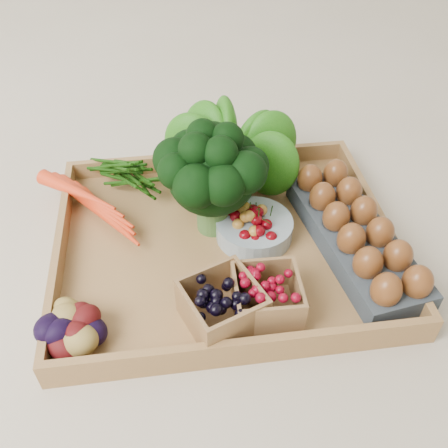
{
  "coord_description": "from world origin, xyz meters",
  "views": [
    {
      "loc": [
        -0.08,
        -0.59,
        0.61
      ],
      "look_at": [
        0.0,
        0.0,
        0.06
      ],
      "focal_mm": 40.0,
      "sensor_mm": 36.0,
      "label": 1
    }
  ],
  "objects": [
    {
      "name": "ground",
      "position": [
        0.0,
        0.0,
        0.0
      ],
      "size": [
        4.0,
        4.0,
        0.0
      ],
      "primitive_type": "plane",
      "color": "beige",
      "rests_on": "ground"
    },
    {
      "name": "tray",
      "position": [
        0.0,
        0.0,
        0.01
      ],
      "size": [
        0.55,
        0.45,
        0.01
      ],
      "primitive_type": "cube",
      "color": "#A57845",
      "rests_on": "ground"
    },
    {
      "name": "carrots",
      "position": [
        -0.22,
        0.1,
        0.04
      ],
      "size": [
        0.19,
        0.14,
        0.05
      ],
      "primitive_type": null,
      "color": "#F03915",
      "rests_on": "tray"
    },
    {
      "name": "lettuce",
      "position": [
        0.03,
        0.16,
        0.1
      ],
      "size": [
        0.16,
        0.16,
        0.16
      ],
      "primitive_type": "sphere",
      "color": "#15570D",
      "rests_on": "tray"
    },
    {
      "name": "broccoli",
      "position": [
        -0.01,
        0.04,
        0.09
      ],
      "size": [
        0.18,
        0.18,
        0.14
      ],
      "primitive_type": null,
      "color": "black",
      "rests_on": "tray"
    },
    {
      "name": "cherry_bowl",
      "position": [
        0.05,
        0.01,
        0.03
      ],
      "size": [
        0.13,
        0.13,
        0.03
      ],
      "primitive_type": "cylinder",
      "color": "#8C9EA5",
      "rests_on": "tray"
    },
    {
      "name": "egg_carton",
      "position": [
        0.21,
        -0.04,
        0.03
      ],
      "size": [
        0.16,
        0.33,
        0.04
      ],
      "primitive_type": "cube",
      "rotation": [
        0.0,
        0.0,
        0.15
      ],
      "color": "#3C454D",
      "rests_on": "tray"
    },
    {
      "name": "potatoes",
      "position": [
        -0.23,
        -0.16,
        0.05
      ],
      "size": [
        0.12,
        0.12,
        0.07
      ],
      "primitive_type": null,
      "color": "#3D090A",
      "rests_on": "tray"
    },
    {
      "name": "punnet_blackberry",
      "position": [
        -0.02,
        -0.16,
        0.05
      ],
      "size": [
        0.13,
        0.13,
        0.07
      ],
      "primitive_type": "cube",
      "rotation": [
        0.0,
        0.0,
        0.38
      ],
      "color": "black",
      "rests_on": "tray"
    },
    {
      "name": "punnet_raspberry",
      "position": [
        0.04,
        -0.15,
        0.05
      ],
      "size": [
        0.1,
        0.1,
        0.07
      ],
      "primitive_type": "cube",
      "rotation": [
        0.0,
        0.0,
        -0.03
      ],
      "color": "maroon",
      "rests_on": "tray"
    }
  ]
}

